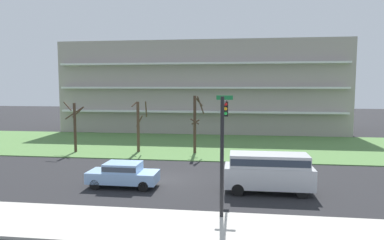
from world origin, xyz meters
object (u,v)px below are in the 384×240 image
object	(u,v)px
tree_center	(195,123)
sedan_blue_center_left	(123,173)
tree_far_left	(75,125)
tree_left	(139,125)
traffic_signal_mast	(224,131)
van_silver_near_left	(269,170)

from	to	relation	value
tree_center	sedan_blue_center_left	size ratio (longest dim) A/B	1.24
tree_far_left	tree_left	size ratio (longest dim) A/B	0.99
tree_left	tree_center	size ratio (longest dim) A/B	0.90
sedan_blue_center_left	tree_left	bearing A→B (deg)	101.61
sedan_blue_center_left	traffic_signal_mast	size ratio (longest dim) A/B	0.75
tree_far_left	tree_center	xyz separation A→B (m)	(11.52, 0.84, 0.28)
tree_far_left	van_silver_near_left	size ratio (longest dim) A/B	0.94
van_silver_near_left	traffic_signal_mast	bearing A→B (deg)	-133.24
sedan_blue_center_left	tree_center	bearing A→B (deg)	74.48
tree_far_left	sedan_blue_center_left	world-z (taller)	tree_far_left
van_silver_near_left	traffic_signal_mast	world-z (taller)	traffic_signal_mast
tree_center	tree_left	bearing A→B (deg)	179.66
tree_far_left	traffic_signal_mast	xyz separation A→B (m)	(14.71, -13.25, 1.38)
tree_far_left	traffic_signal_mast	size ratio (longest dim) A/B	0.83
tree_center	van_silver_near_left	size ratio (longest dim) A/B	1.05
tree_left	tree_center	bearing A→B (deg)	-0.34
tree_center	sedan_blue_center_left	distance (m)	11.95
tree_left	sedan_blue_center_left	bearing A→B (deg)	-78.84
traffic_signal_mast	tree_center	bearing A→B (deg)	102.75
tree_far_left	tree_left	distance (m)	6.11
tree_left	tree_center	world-z (taller)	tree_center
van_silver_near_left	sedan_blue_center_left	distance (m)	9.03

